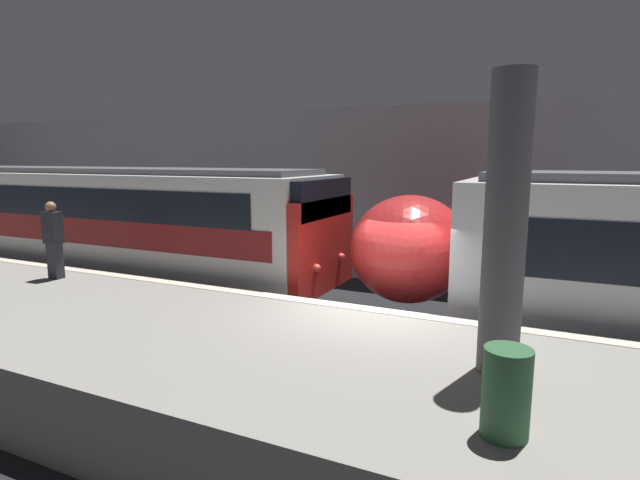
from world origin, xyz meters
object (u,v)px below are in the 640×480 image
at_px(train_boxy, 73,225).
at_px(person_waiting, 53,238).
at_px(trash_bin, 506,393).
at_px(support_pillar_near, 505,227).

distance_m(train_boxy, person_waiting, 4.33).
bearing_deg(trash_bin, person_waiting, 165.32).
bearing_deg(person_waiting, support_pillar_near, -6.01).
bearing_deg(person_waiting, trash_bin, -14.68).
relative_size(support_pillar_near, trash_bin, 4.16).
xyz_separation_m(person_waiting, trash_bin, (9.28, -2.43, -0.45)).
bearing_deg(support_pillar_near, trash_bin, -81.80).
bearing_deg(train_boxy, trash_bin, -23.49).
xyz_separation_m(train_boxy, trash_bin, (12.43, -5.40, -0.20)).
xyz_separation_m(support_pillar_near, person_waiting, (-9.07, 0.95, -0.90)).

